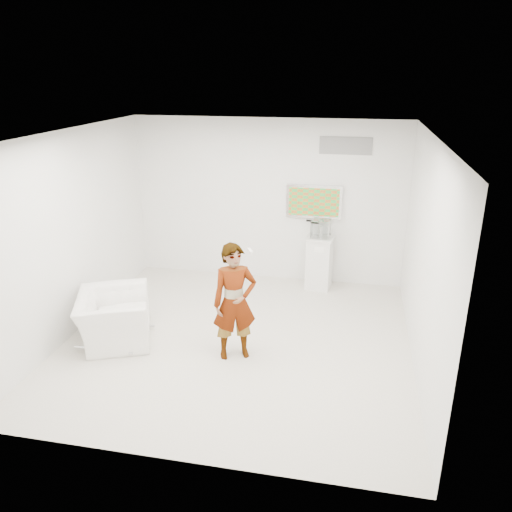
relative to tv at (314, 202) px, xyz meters
name	(u,v)px	position (x,y,z in m)	size (l,w,h in m)	color
room	(236,245)	(-0.85, -2.45, -0.05)	(5.01, 5.01, 3.00)	beige
tv	(314,202)	(0.00, 0.00, 0.00)	(1.00, 0.08, 0.60)	silver
logo_decal	(346,146)	(0.50, 0.04, 1.00)	(0.90, 0.02, 0.30)	slate
person	(235,302)	(-0.79, -2.85, -0.72)	(0.60, 0.40, 1.65)	white
armchair	(114,318)	(-2.63, -2.80, -1.18)	(1.13, 0.99, 0.73)	white
pedestal	(319,262)	(0.16, -0.26, -1.06)	(0.47, 0.47, 0.98)	silver
floor_uplight	(311,276)	(0.01, -0.11, -1.40)	(0.19, 0.19, 0.30)	silver
vitrine	(321,229)	(0.16, -0.26, -0.42)	(0.31, 0.31, 0.31)	silver
console	(321,231)	(0.16, -0.26, -0.47)	(0.05, 0.16, 0.21)	silver
wii_remote	(250,251)	(-0.62, -2.62, -0.06)	(0.04, 0.16, 0.04)	silver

